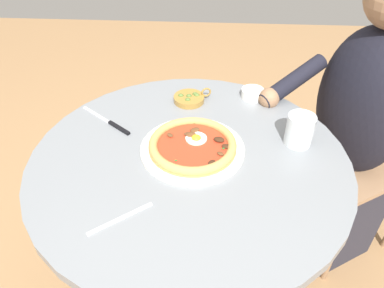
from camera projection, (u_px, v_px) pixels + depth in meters
dining_table at (189, 196)px, 1.12m from camera, size 0.89×0.89×0.75m
pizza_on_plate at (193, 146)px, 1.04m from camera, size 0.30×0.30×0.03m
water_glass at (299, 131)px, 1.05m from camera, size 0.08×0.08×0.09m
steak_knife at (112, 124)px, 1.14m from camera, size 0.18×0.15×0.01m
ramekin_capers at (253, 93)px, 1.26m from camera, size 0.08×0.08×0.03m
olive_pan at (190, 98)px, 1.24m from camera, size 0.13×0.10×0.04m
fork_utensil at (121, 219)px, 0.85m from camera, size 0.14×0.11×0.00m
diner_person at (346, 149)px, 1.40m from camera, size 0.58×0.43×1.19m
cafe_chair_diner at (376, 133)px, 1.44m from camera, size 0.54×0.54×0.92m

